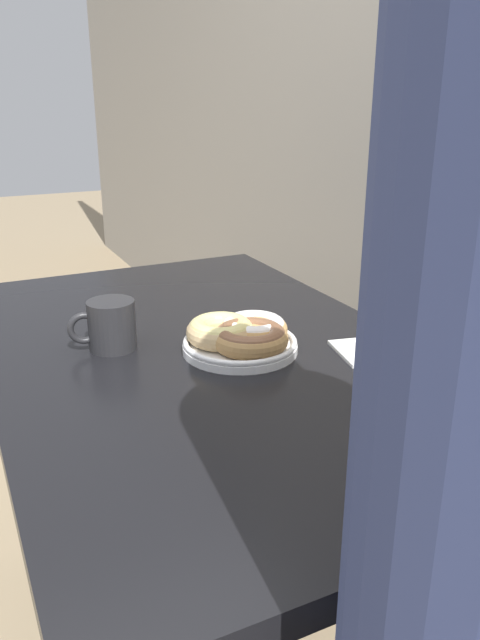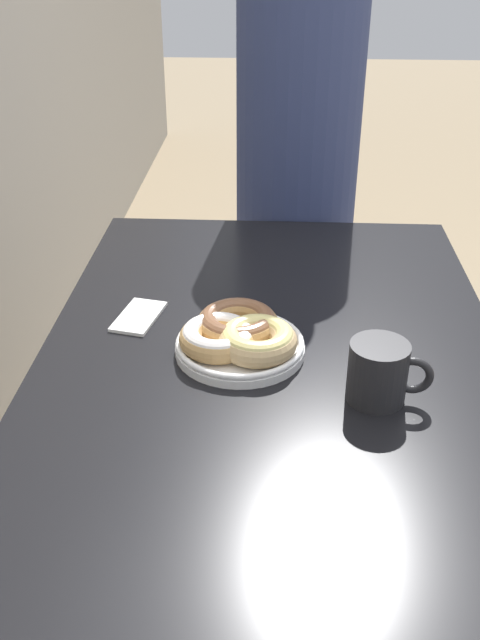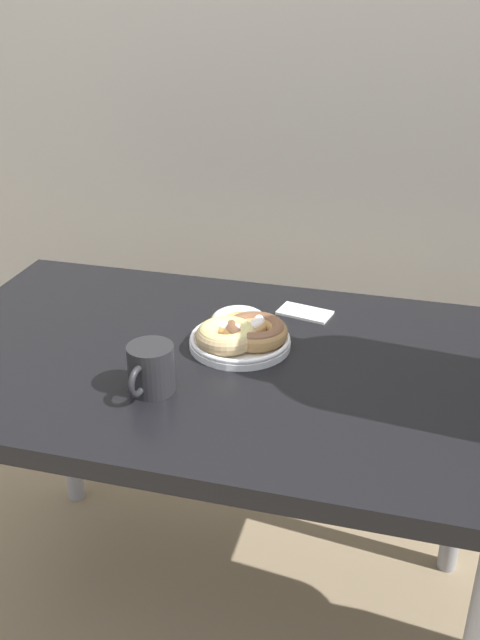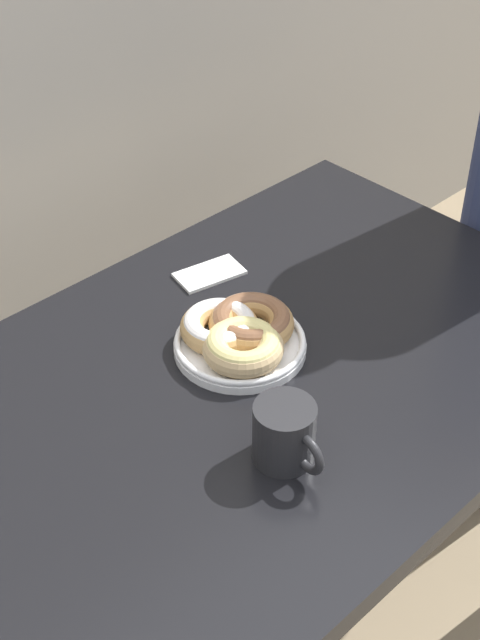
{
  "view_description": "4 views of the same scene",
  "coord_description": "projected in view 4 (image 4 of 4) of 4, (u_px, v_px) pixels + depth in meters",
  "views": [
    {
      "loc": [
        0.98,
        -0.07,
        1.18
      ],
      "look_at": [
        0.04,
        0.38,
        0.8
      ],
      "focal_mm": 35.0,
      "sensor_mm": 36.0,
      "label": 1
    },
    {
      "loc": [
        -0.93,
        0.33,
        1.36
      ],
      "look_at": [
        0.04,
        0.38,
        0.8
      ],
      "focal_mm": 40.0,
      "sensor_mm": 36.0,
      "label": 2
    },
    {
      "loc": [
        0.37,
        -0.86,
        1.45
      ],
      "look_at": [
        0.04,
        0.38,
        0.8
      ],
      "focal_mm": 40.0,
      "sensor_mm": 36.0,
      "label": 3
    },
    {
      "loc": [
        -0.7,
        -0.39,
        1.65
      ],
      "look_at": [
        0.04,
        0.38,
        0.8
      ],
      "focal_mm": 50.0,
      "sensor_mm": 36.0,
      "label": 4
    }
  ],
  "objects": [
    {
      "name": "dining_table",
      "position": [
        244.0,
        416.0,
        1.4
      ],
      "size": [
        1.2,
        0.75,
        0.74
      ],
      "color": "black",
      "rests_on": "ground_plane"
    },
    {
      "name": "napkin",
      "position": [
        210.0,
        274.0,
        1.55
      ],
      "size": [
        0.13,
        0.09,
        0.01
      ],
      "color": "white",
      "rests_on": "dining_table"
    },
    {
      "name": "donut_plate",
      "position": [
        239.0,
        334.0,
        1.38
      ],
      "size": [
        0.22,
        0.21,
        0.06
      ],
      "color": "white",
      "rests_on": "dining_table"
    },
    {
      "name": "coffee_mug",
      "position": [
        285.0,
        433.0,
        1.19
      ],
      "size": [
        0.09,
        0.12,
        0.09
      ],
      "color": "#232326",
      "rests_on": "dining_table"
    }
  ]
}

